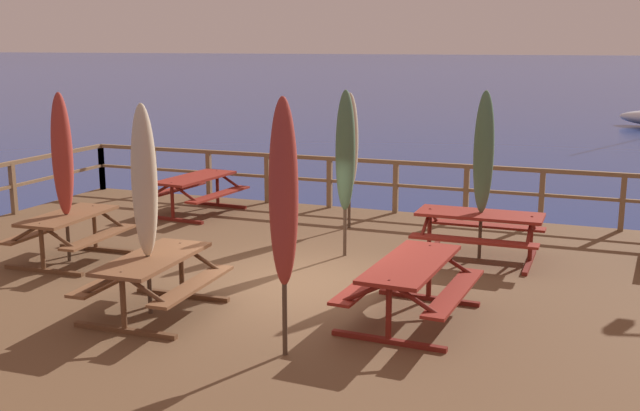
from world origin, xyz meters
TOP-DOWN VIEW (x-y plane):
  - ground_plane at (0.00, 0.00)m, footprint 600.00×600.00m
  - wooden_deck at (0.00, 0.00)m, footprint 14.78×10.52m
  - railing_waterside_far at (0.00, 5.11)m, footprint 14.58×0.10m
  - picnic_table_front_right at (-3.89, -0.24)m, footprint 1.47×1.77m
  - picnic_table_back_right at (2.20, 2.21)m, footprint 1.99×1.41m
  - picnic_table_front_left at (-1.25, -1.88)m, footprint 1.46×1.83m
  - picnic_table_back_left at (-3.81, 3.60)m, footprint 1.57×2.06m
  - picnic_table_mid_right at (1.87, -0.92)m, footprint 1.50×2.11m
  - patio_umbrella_tall_mid_right at (-3.90, -0.27)m, footprint 0.32×0.32m
  - patio_umbrella_short_front at (2.21, 2.26)m, footprint 0.32×0.32m
  - patio_umbrella_tall_back_left at (-1.32, -1.88)m, footprint 0.32×0.32m
  - patio_umbrella_tall_front at (0.85, -2.50)m, footprint 0.32×0.32m
  - patio_umbrella_tall_back_right at (0.11, 1.63)m, footprint 0.32×0.32m
  - patio_umbrella_short_mid at (-0.46, 3.53)m, footprint 0.32×0.32m

SIDE VIEW (x-z plane):
  - ground_plane at x=0.00m, z-range 0.00..0.00m
  - wooden_deck at x=0.00m, z-range 0.00..0.86m
  - picnic_table_front_right at x=-3.89m, z-range 1.02..1.80m
  - picnic_table_front_left at x=-1.25m, z-range 1.02..1.80m
  - picnic_table_back_left at x=-3.81m, z-range 1.03..1.80m
  - picnic_table_back_right at x=2.20m, z-range 1.03..1.80m
  - picnic_table_mid_right at x=1.87m, z-range 1.03..1.81m
  - railing_waterside_far at x=0.00m, z-range 1.04..2.13m
  - patio_umbrella_short_mid at x=-0.46m, z-range 1.20..3.74m
  - patio_umbrella_tall_mid_right at x=-3.90m, z-range 1.22..3.92m
  - patio_umbrella_tall_back_left at x=-1.32m, z-range 1.22..3.93m
  - patio_umbrella_tall_back_right at x=0.11m, z-range 1.22..3.93m
  - patio_umbrella_short_front at x=2.21m, z-range 1.22..3.93m
  - patio_umbrella_tall_front at x=0.85m, z-range 1.25..4.13m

